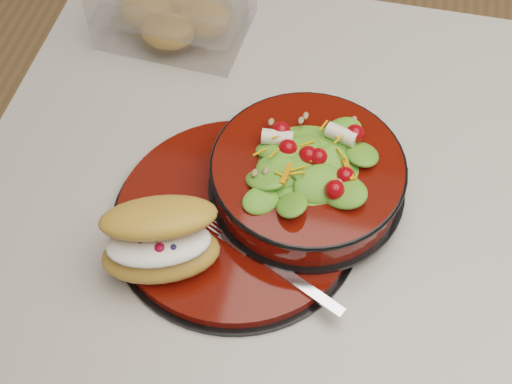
% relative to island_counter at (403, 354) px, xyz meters
% --- Properties ---
extents(island_counter, '(1.24, 0.74, 0.90)m').
position_rel_island_counter_xyz_m(island_counter, '(0.00, 0.00, 0.00)').
color(island_counter, white).
rests_on(island_counter, ground).
extents(dinner_plate, '(0.30, 0.30, 0.02)m').
position_rel_island_counter_xyz_m(dinner_plate, '(-0.27, -0.07, 0.46)').
color(dinner_plate, black).
rests_on(dinner_plate, island_counter).
extents(salad_bowl, '(0.24, 0.24, 0.10)m').
position_rel_island_counter_xyz_m(salad_bowl, '(-0.19, -0.02, 0.50)').
color(salad_bowl, black).
rests_on(salad_bowl, dinner_plate).
extents(croissant, '(0.15, 0.13, 0.08)m').
position_rel_island_counter_xyz_m(croissant, '(-0.34, -0.15, 0.50)').
color(croissant, '#C4863C').
rests_on(croissant, dinner_plate).
extents(fork, '(0.16, 0.09, 0.00)m').
position_rel_island_counter_xyz_m(fork, '(-0.21, -0.14, 0.47)').
color(fork, silver).
rests_on(fork, dinner_plate).
extents(pastry_box, '(0.21, 0.16, 0.09)m').
position_rel_island_counter_xyz_m(pastry_box, '(-0.44, 0.24, 0.49)').
color(pastry_box, white).
rests_on(pastry_box, island_counter).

